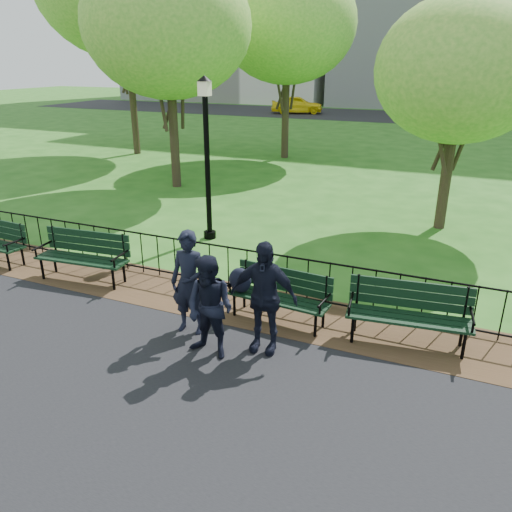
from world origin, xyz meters
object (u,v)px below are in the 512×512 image
at_px(tree_near_w, 167,25).
at_px(person_mid, 210,308).
at_px(tree_far_c, 287,23).
at_px(park_bench_main, 263,285).
at_px(tree_near_e, 461,70).
at_px(person_left, 189,283).
at_px(taxi, 297,104).
at_px(park_bench_right_a, 410,307).
at_px(lamppost, 207,154).
at_px(park_bench_left_a, 84,251).
at_px(person_right, 264,297).
at_px(sedan_silver, 484,110).

bearing_deg(tree_near_w, person_mid, -55.30).
bearing_deg(tree_far_c, park_bench_main, -70.92).
relative_size(tree_near_e, tree_far_c, 0.71).
relative_size(person_left, person_mid, 1.09).
xyz_separation_m(tree_far_c, taxi, (-5.89, 18.52, -4.84)).
xyz_separation_m(park_bench_right_a, lamppost, (-5.22, 3.10, 1.49)).
relative_size(park_bench_right_a, person_mid, 1.22).
distance_m(park_bench_left_a, person_left, 3.18).
bearing_deg(tree_near_e, lamppost, -148.58).
xyz_separation_m(park_bench_right_a, person_right, (-1.99, -1.12, 0.29)).
bearing_deg(tree_far_c, person_left, -75.07).
bearing_deg(park_bench_left_a, park_bench_right_a, -4.56).
relative_size(person_left, person_right, 0.98).
xyz_separation_m(park_bench_left_a, person_left, (3.02, -0.96, 0.26)).
bearing_deg(park_bench_left_a, tree_near_e, 39.82).
relative_size(person_mid, person_right, 0.90).
bearing_deg(taxi, park_bench_left_a, 170.47).
xyz_separation_m(park_bench_main, tree_near_w, (-6.50, 7.62, 4.57)).
bearing_deg(park_bench_left_a, tree_far_c, 88.48).
height_order(park_bench_main, sedan_silver, sedan_silver).
bearing_deg(park_bench_main, person_right, -61.77).
height_order(park_bench_left_a, person_right, person_right).
bearing_deg(tree_far_c, sedan_silver, 67.56).
height_order(park_bench_left_a, tree_far_c, tree_far_c).
relative_size(park_bench_main, sedan_silver, 0.42).
bearing_deg(park_bench_left_a, person_right, -18.63).
bearing_deg(park_bench_right_a, park_bench_left_a, 174.05).
distance_m(park_bench_right_a, person_mid, 3.09).
height_order(park_bench_left_a, person_left, person_left).
bearing_deg(person_right, park_bench_main, 109.11).
bearing_deg(person_left, tree_near_w, 118.04).
relative_size(park_bench_right_a, tree_near_e, 0.34).
height_order(park_bench_main, tree_near_w, tree_near_w).
relative_size(tree_near_e, person_left, 3.29).
distance_m(lamppost, tree_near_e, 6.38).
distance_m(park_bench_right_a, lamppost, 6.26).
bearing_deg(tree_near_w, park_bench_left_a, -71.15).
distance_m(tree_near_e, person_right, 8.25).
distance_m(park_bench_left_a, person_mid, 3.96).
relative_size(park_bench_main, tree_far_c, 0.22).
bearing_deg(tree_far_c, lamppost, -79.10).
bearing_deg(taxi, lamppost, 173.72).
relative_size(park_bench_left_a, tree_near_e, 0.34).
bearing_deg(tree_near_w, sedan_silver, 69.83).
height_order(park_bench_right_a, tree_near_e, tree_near_e).
bearing_deg(park_bench_right_a, tree_near_w, 133.09).
xyz_separation_m(tree_far_c, person_right, (5.35, -15.22, -4.66)).
bearing_deg(park_bench_main, park_bench_right_a, 9.17).
distance_m(lamppost, tree_near_w, 6.46).
relative_size(park_bench_main, tree_near_e, 0.31).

